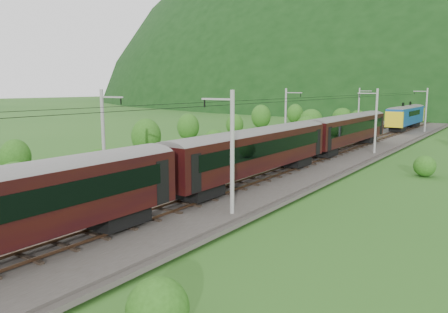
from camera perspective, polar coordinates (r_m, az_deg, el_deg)
The scene contains 13 objects.
ground at distance 32.58m, azimuth -8.10°, elevation -6.09°, with size 600.00×600.00×0.00m, color #27571B.
railbed at distance 40.23m, azimuth 1.62°, elevation -2.87°, with size 14.00×220.00×0.30m, color #38332D.
track_left at distance 41.52m, azimuth -1.15°, elevation -2.18°, with size 2.40×220.00×0.27m.
track_right at distance 38.95m, azimuth 4.58°, elevation -2.96°, with size 2.40×220.00×0.27m.
catenary_left at distance 61.65m, azimuth 8.11°, elevation 5.29°, with size 2.54×192.28×8.00m.
catenary_right at distance 57.22m, azimuth 19.16°, elevation 4.59°, with size 2.54×192.28×8.00m.
overhead_wires at distance 39.38m, azimuth 1.67°, elevation 7.07°, with size 4.83×198.00×0.03m.
mountain_ridge at distance 352.71m, azimuth 11.21°, elevation 7.53°, with size 336.00×280.00×132.00m, color black.
train at distance 28.29m, azimuth -8.37°, elevation -0.89°, with size 3.08×147.99×5.35m.
hazard_post_near at distance 64.35m, azimuth 15.02°, elevation 2.20°, with size 0.17×0.17×1.64m, color red.
hazard_post_far at distance 63.90m, azimuth 15.46°, elevation 2.07°, with size 0.16×0.16×1.49m, color red.
signal at distance 66.08m, azimuth 12.36°, elevation 2.88°, with size 0.24×0.24×2.20m.
vegetation_left at distance 53.73m, azimuth -7.69°, elevation 2.45°, with size 12.13×144.16×6.82m.
Camera 1 is at (21.51, -22.96, 8.47)m, focal length 35.00 mm.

